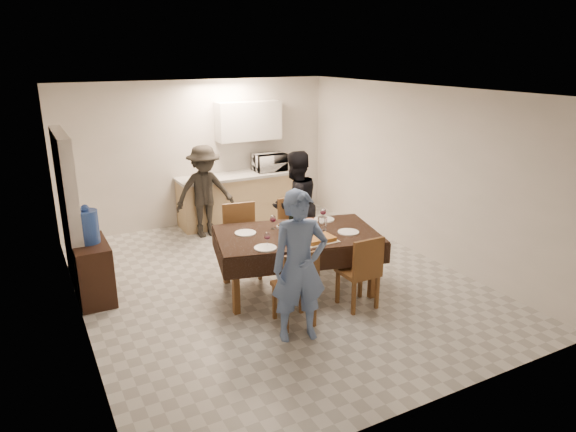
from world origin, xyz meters
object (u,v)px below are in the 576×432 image
(water_jug, at_px, (87,227))
(person_near, at_px, (300,267))
(person_kitchen, at_px, (205,191))
(water_pitcher, at_px, (322,224))
(console, at_px, (93,271))
(dining_table, at_px, (297,236))
(wine_bottle, at_px, (292,220))
(person_far, at_px, (295,205))
(savoury_tart, at_px, (319,239))
(microwave, at_px, (270,162))

(water_jug, xyz_separation_m, person_near, (1.88, -2.05, -0.13))
(water_jug, relative_size, person_kitchen, 0.27)
(water_pitcher, bearing_deg, console, 159.23)
(dining_table, bearing_deg, wine_bottle, 148.82)
(wine_bottle, bearing_deg, person_far, 59.04)
(savoury_tart, distance_m, person_near, 0.93)
(water_pitcher, height_order, person_near, person_near)
(water_jug, bearing_deg, wine_bottle, -21.85)
(person_far, bearing_deg, savoury_tart, 60.93)
(microwave, bearing_deg, water_pitcher, 76.42)
(console, xyz_separation_m, savoury_tart, (2.53, -1.38, 0.45))
(water_pitcher, relative_size, person_near, 0.11)
(dining_table, height_order, person_near, person_near)
(person_kitchen, bearing_deg, dining_table, -82.36)
(person_near, bearing_deg, console, 145.96)
(person_kitchen, bearing_deg, console, -142.28)
(console, xyz_separation_m, microwave, (3.53, 2.06, 0.69))
(savoury_tart, relative_size, microwave, 0.75)
(dining_table, xyz_separation_m, console, (-2.43, 1.00, -0.39))
(microwave, relative_size, person_kitchen, 0.37)
(savoury_tart, distance_m, microwave, 3.59)
(savoury_tart, height_order, person_far, person_far)
(person_near, height_order, person_far, person_near)
(water_pitcher, distance_m, microwave, 3.21)
(wine_bottle, relative_size, person_near, 0.20)
(wine_bottle, bearing_deg, person_near, -114.44)
(wine_bottle, bearing_deg, savoury_tart, -70.77)
(console, relative_size, water_jug, 1.99)
(console, height_order, person_near, person_near)
(console, bearing_deg, person_far, 0.87)
(console, relative_size, microwave, 1.43)
(water_jug, height_order, microwave, microwave)
(savoury_tart, height_order, microwave, microwave)
(wine_bottle, xyz_separation_m, microwave, (1.15, 3.01, 0.09))
(water_jug, bearing_deg, person_near, -47.53)
(microwave, bearing_deg, console, 30.23)
(dining_table, relative_size, person_far, 1.38)
(dining_table, xyz_separation_m, wine_bottle, (-0.05, 0.05, 0.20))
(dining_table, distance_m, person_kitchen, 2.64)
(savoury_tart, relative_size, person_kitchen, 0.28)
(wine_bottle, xyz_separation_m, water_pitcher, (0.40, -0.10, -0.08))
(person_near, bearing_deg, savoury_tart, 59.36)
(person_near, bearing_deg, microwave, 81.61)
(savoury_tart, bearing_deg, person_kitchen, 98.56)
(microwave, xyz_separation_m, person_far, (-0.55, -2.01, -0.24))
(water_jug, relative_size, person_far, 0.25)
(microwave, bearing_deg, wine_bottle, 69.07)
(console, xyz_separation_m, wine_bottle, (2.38, -0.95, 0.59))
(water_pitcher, distance_m, person_near, 1.35)
(console, distance_m, water_pitcher, 3.02)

